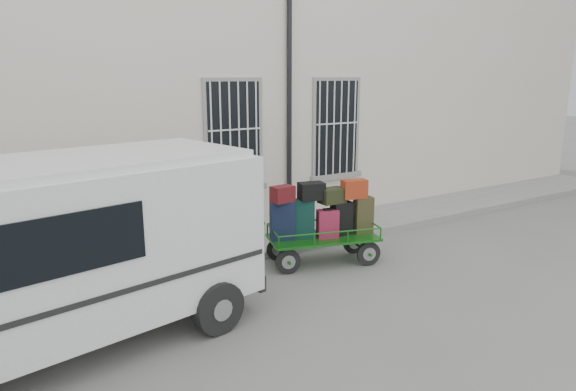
# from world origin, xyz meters

# --- Properties ---
(ground) EXTENTS (80.00, 80.00, 0.00)m
(ground) POSITION_xyz_m (0.00, 0.00, 0.00)
(ground) COLOR slate
(ground) RESTS_ON ground
(building) EXTENTS (24.00, 5.15, 6.00)m
(building) POSITION_xyz_m (0.00, 5.50, 3.00)
(building) COLOR beige
(building) RESTS_ON ground
(sidewalk) EXTENTS (24.00, 1.70, 0.15)m
(sidewalk) POSITION_xyz_m (0.00, 2.20, 0.07)
(sidewalk) COLOR slate
(sidewalk) RESTS_ON ground
(luggage_cart) EXTENTS (2.42, 1.44, 1.57)m
(luggage_cart) POSITION_xyz_m (0.25, 0.64, 0.86)
(luggage_cart) COLOR black
(luggage_cart) RESTS_ON ground
(van) EXTENTS (5.20, 2.94, 2.47)m
(van) POSITION_xyz_m (-4.28, -0.12, 1.42)
(van) COLOR silver
(van) RESTS_ON ground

